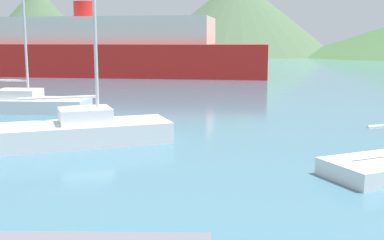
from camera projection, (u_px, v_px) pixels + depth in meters
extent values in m
cube|color=white|center=(86.00, 133.00, 16.54)|extent=(5.94, 4.83, 0.74)
cube|color=white|center=(85.00, 115.00, 16.44)|extent=(2.23, 2.15, 0.51)
cylinder|color=#BCBCC1|center=(94.00, 5.00, 15.97)|extent=(0.12, 0.12, 7.92)
cylinder|color=#BCBCC1|center=(58.00, 98.00, 16.05)|extent=(2.22, 1.47, 0.10)
cube|color=silver|center=(19.00, 105.00, 23.98)|extent=(7.12, 3.23, 0.65)
cube|color=silver|center=(18.00, 94.00, 23.89)|extent=(2.27, 1.83, 0.46)
cube|color=red|center=(86.00, 59.00, 48.67)|extent=(36.95, 11.19, 3.10)
cube|color=silver|center=(85.00, 31.00, 48.20)|extent=(25.96, 9.10, 2.57)
cylinder|color=red|center=(84.00, 10.00, 47.86)|extent=(2.12, 2.12, 1.60)
cone|color=#4C6647|center=(38.00, 21.00, 115.26)|extent=(29.07, 29.07, 15.88)
cone|color=#4C6647|center=(237.00, 17.00, 109.85)|extent=(44.41, 44.41, 17.43)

